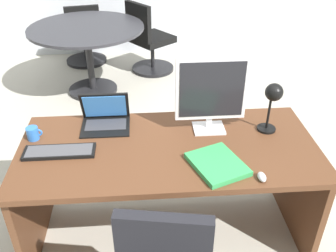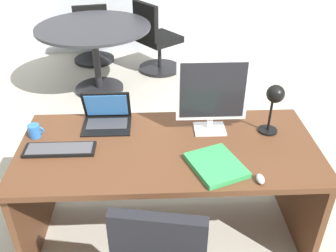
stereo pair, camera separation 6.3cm
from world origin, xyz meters
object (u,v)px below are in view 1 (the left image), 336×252
(laptop, at_px, (105,115))
(meeting_chair_far, at_px, (149,44))
(coffee_mug, at_px, (33,133))
(mouse, at_px, (262,177))
(desk, at_px, (168,168))
(desk_lamp, at_px, (273,98))
(keyboard, at_px, (60,152))
(meeting_chair_near, at_px, (84,40))
(monitor, at_px, (211,91))
(book, at_px, (217,164))
(meeting_table, at_px, (88,43))

(laptop, relative_size, meeting_chair_far, 0.34)
(coffee_mug, bearing_deg, mouse, -20.47)
(coffee_mug, xyz_separation_m, meeting_chair_far, (0.79, 2.70, -0.42))
(laptop, xyz_separation_m, mouse, (0.87, -0.63, -0.05))
(desk, distance_m, desk_lamp, 0.79)
(keyboard, xyz_separation_m, meeting_chair_near, (-0.26, 3.19, -0.43))
(keyboard, height_order, coffee_mug, coffee_mug)
(coffee_mug, bearing_deg, desk_lamp, -1.14)
(meeting_chair_near, bearing_deg, monitor, -68.49)
(book, xyz_separation_m, meeting_table, (-1.00, 2.51, -0.17))
(desk_lamp, height_order, book, desk_lamp)
(meeting_chair_far, bearing_deg, keyboard, -102.03)
(monitor, relative_size, mouse, 6.38)
(monitor, bearing_deg, desk, -156.16)
(coffee_mug, xyz_separation_m, meeting_table, (0.09, 2.15, -0.20))
(meeting_chair_far, bearing_deg, meeting_chair_near, 159.01)
(desk_lamp, bearing_deg, coffee_mug, 178.86)
(desk, height_order, coffee_mug, coffee_mug)
(monitor, distance_m, meeting_chair_near, 3.30)
(mouse, relative_size, meeting_table, 0.06)
(keyboard, bearing_deg, laptop, 50.56)
(book, relative_size, meeting_table, 0.30)
(desk_lamp, bearing_deg, desk, -174.39)
(mouse, height_order, meeting_chair_far, meeting_chair_far)
(laptop, xyz_separation_m, book, (0.65, -0.50, -0.05))
(keyboard, distance_m, meeting_chair_far, 2.95)
(keyboard, bearing_deg, meeting_chair_near, 94.64)
(monitor, distance_m, meeting_chair_far, 2.76)
(desk, xyz_separation_m, keyboard, (-0.65, -0.07, 0.22))
(monitor, xyz_separation_m, meeting_chair_far, (-0.31, 2.67, -0.65))
(book, bearing_deg, coffee_mug, 161.78)
(desk_lamp, distance_m, meeting_chair_near, 3.49)
(desk_lamp, relative_size, meeting_table, 0.27)
(laptop, relative_size, meeting_table, 0.24)
(book, height_order, meeting_chair_near, meeting_chair_near)
(mouse, xyz_separation_m, meeting_table, (-1.22, 2.64, -0.17))
(monitor, xyz_separation_m, coffee_mug, (-1.11, -0.03, -0.23))
(laptop, height_order, coffee_mug, laptop)
(mouse, xyz_separation_m, meeting_chair_far, (-0.51, 3.18, -0.40))
(laptop, relative_size, keyboard, 0.75)
(keyboard, distance_m, meeting_chair_near, 3.23)
(meeting_table, distance_m, meeting_chair_far, 0.92)
(mouse, height_order, meeting_table, meeting_table)
(desk, height_order, mouse, mouse)
(laptop, distance_m, keyboard, 0.40)
(desk, relative_size, meeting_chair_near, 2.18)
(book, bearing_deg, meeting_chair_far, 95.54)
(laptop, bearing_deg, keyboard, -129.44)
(mouse, xyz_separation_m, coffee_mug, (-1.31, 0.49, 0.02))
(desk_lamp, relative_size, meeting_chair_near, 0.41)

